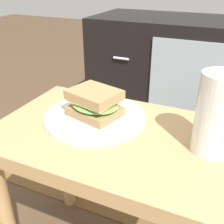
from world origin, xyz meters
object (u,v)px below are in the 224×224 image
tv_cabinet (182,74)px  plate (95,117)px  beer_glass (216,116)px  sandwich_front (95,103)px

tv_cabinet → plate: bearing=-93.4°
tv_cabinet → beer_glass: (0.22, -0.93, 0.25)m
tv_cabinet → sandwich_front: size_ratio=6.54×
tv_cabinet → beer_glass: bearing=-76.6°
tv_cabinet → sandwich_front: tv_cabinet is taller
sandwich_front → beer_glass: 0.28m
plate → sandwich_front: size_ratio=1.72×
sandwich_front → tv_cabinet: bearing=86.6°
plate → beer_glass: (0.28, -0.02, 0.08)m
sandwich_front → beer_glass: beer_glass is taller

